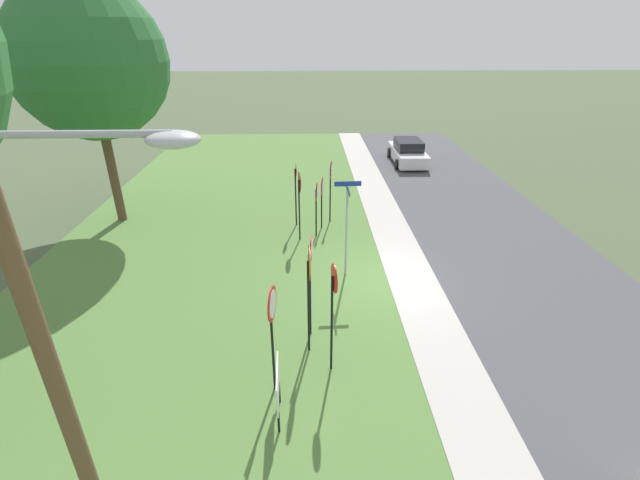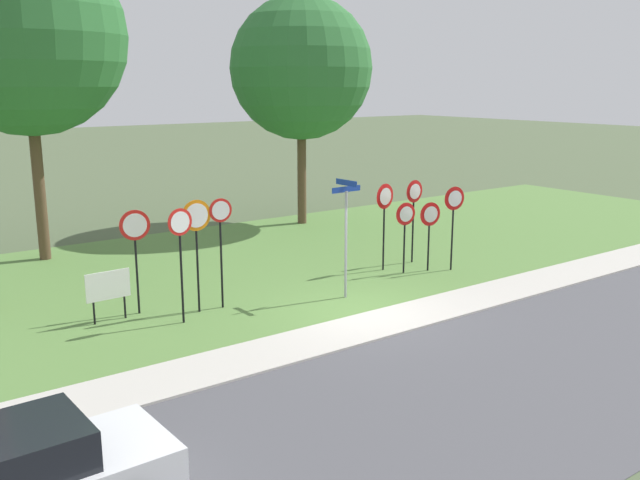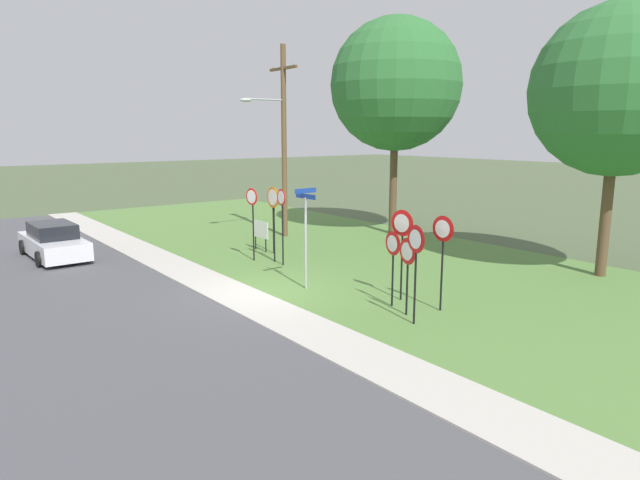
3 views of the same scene
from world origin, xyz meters
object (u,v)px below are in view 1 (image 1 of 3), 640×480
at_px(utility_pole, 31,274).
at_px(yield_sign_near_right, 296,179).
at_px(stop_sign_near_right, 311,267).
at_px(notice_board, 278,386).
at_px(yield_sign_far_left, 331,177).
at_px(yield_sign_near_left, 322,191).
at_px(yield_sign_center, 300,189).
at_px(stop_sign_near_left, 272,317).
at_px(oak_tree_right, 89,62).
at_px(street_name_post, 347,222).
at_px(stop_sign_far_center, 333,297).
at_px(parked_sedan_distant, 408,152).
at_px(yield_sign_far_right, 317,197).
at_px(stop_sign_far_left, 309,278).

bearing_deg(utility_pole, yield_sign_near_right, -12.91).
bearing_deg(stop_sign_near_right, notice_board, 170.44).
relative_size(stop_sign_near_right, yield_sign_far_left, 1.10).
xyz_separation_m(yield_sign_near_left, yield_sign_center, (-1.06, 0.87, 0.45)).
relative_size(stop_sign_near_left, oak_tree_right, 0.29).
relative_size(street_name_post, notice_board, 2.55).
height_order(stop_sign_far_center, street_name_post, street_name_post).
bearing_deg(stop_sign_far_center, yield_sign_near_right, -1.30).
relative_size(yield_sign_near_right, oak_tree_right, 0.30).
relative_size(yield_sign_near_left, yield_sign_center, 0.79).
relative_size(street_name_post, parked_sedan_distant, 0.74).
bearing_deg(yield_sign_center, stop_sign_far_center, 177.99).
xyz_separation_m(stop_sign_far_center, oak_tree_right, (9.29, 8.37, 4.20)).
bearing_deg(yield_sign_near_left, notice_board, -177.36).
bearing_deg(street_name_post, yield_sign_far_right, 13.83).
xyz_separation_m(yield_sign_near_left, yield_sign_far_right, (-0.79, 0.24, 0.03)).
bearing_deg(street_name_post, stop_sign_near_left, 156.19).
height_order(stop_sign_far_center, yield_sign_center, stop_sign_far_center).
height_order(yield_sign_far_right, street_name_post, street_name_post).
distance_m(yield_sign_center, parked_sedan_distant, 12.49).
height_order(stop_sign_far_left, yield_sign_far_left, stop_sign_far_left).
bearing_deg(parked_sedan_distant, yield_sign_near_right, 145.30).
relative_size(stop_sign_near_left, yield_sign_far_right, 1.22).
distance_m(yield_sign_far_left, yield_sign_center, 2.10).
bearing_deg(notice_board, yield_sign_near_right, -3.34).
bearing_deg(yield_sign_near_right, parked_sedan_distant, -37.83).
bearing_deg(yield_sign_center, yield_sign_far_left, -44.72).
bearing_deg(yield_sign_near_left, yield_sign_far_left, -20.49).
bearing_deg(parked_sedan_distant, stop_sign_far_left, 160.86).
xyz_separation_m(yield_sign_near_left, utility_pole, (-11.72, 3.79, 3.17)).
relative_size(stop_sign_far_left, street_name_post, 0.90).
xyz_separation_m(stop_sign_far_left, yield_sign_near_left, (7.48, -0.59, -0.53)).
bearing_deg(parked_sedan_distant, stop_sign_near_left, 159.98).
relative_size(yield_sign_near_left, oak_tree_right, 0.24).
height_order(utility_pole, parked_sedan_distant, utility_pole).
height_order(yield_sign_near_left, utility_pole, utility_pole).
bearing_deg(oak_tree_right, yield_sign_near_left, -97.63).
height_order(yield_sign_near_left, parked_sedan_distant, yield_sign_near_left).
height_order(stop_sign_far_center, parked_sedan_distant, stop_sign_far_center).
relative_size(stop_sign_far_left, yield_sign_near_right, 1.08).
relative_size(yield_sign_far_right, utility_pole, 0.25).
height_order(yield_sign_far_left, yield_sign_center, yield_sign_center).
bearing_deg(stop_sign_far_left, stop_sign_near_left, 149.41).
bearing_deg(notice_board, yield_sign_far_right, -8.64).
bearing_deg(yield_sign_far_left, yield_sign_near_left, 160.08).
distance_m(stop_sign_far_left, yield_sign_far_left, 8.17).
bearing_deg(stop_sign_far_left, notice_board, 162.89).
bearing_deg(yield_sign_far_right, street_name_post, -155.90).
bearing_deg(yield_sign_center, street_name_post, -159.45).
xyz_separation_m(stop_sign_far_center, street_name_post, (4.41, -0.69, -0.12)).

